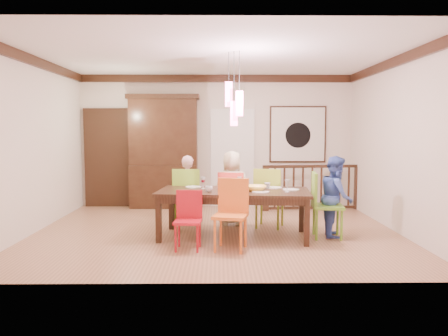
{
  "coord_description": "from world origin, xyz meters",
  "views": [
    {
      "loc": [
        0.05,
        -7.21,
        1.7
      ],
      "look_at": [
        0.13,
        0.01,
        1.07
      ],
      "focal_mm": 35.0,
      "sensor_mm": 36.0,
      "label": 1
    }
  ],
  "objects_px": {
    "china_hutch": "(164,151)",
    "balustrade": "(312,187)",
    "person_far_left": "(188,190)",
    "chair_end_right": "(328,201)",
    "person_end_right": "(336,196)",
    "dining_table": "(234,195)",
    "person_far_mid": "(232,188)",
    "chair_far_left": "(188,193)"
  },
  "relations": [
    {
      "from": "chair_far_left",
      "to": "person_far_left",
      "type": "bearing_deg",
      "value": -78.86
    },
    {
      "from": "china_hutch",
      "to": "person_far_mid",
      "type": "xyz_separation_m",
      "value": [
        1.44,
        -1.8,
        -0.57
      ]
    },
    {
      "from": "china_hutch",
      "to": "person_end_right",
      "type": "height_order",
      "value": "china_hutch"
    },
    {
      "from": "person_far_left",
      "to": "chair_end_right",
      "type": "bearing_deg",
      "value": 172.86
    },
    {
      "from": "dining_table",
      "to": "chair_end_right",
      "type": "relative_size",
      "value": 2.38
    },
    {
      "from": "china_hutch",
      "to": "balustrade",
      "type": "distance_m",
      "value": 3.28
    },
    {
      "from": "chair_far_left",
      "to": "person_far_mid",
      "type": "height_order",
      "value": "person_far_mid"
    },
    {
      "from": "dining_table",
      "to": "chair_far_left",
      "type": "bearing_deg",
      "value": 141.15
    },
    {
      "from": "chair_far_left",
      "to": "china_hutch",
      "type": "distance_m",
      "value": 2.13
    },
    {
      "from": "chair_far_left",
      "to": "person_end_right",
      "type": "relative_size",
      "value": 0.8
    },
    {
      "from": "chair_end_right",
      "to": "person_far_mid",
      "type": "xyz_separation_m",
      "value": [
        -1.48,
        0.96,
        0.07
      ]
    },
    {
      "from": "dining_table",
      "to": "person_far_left",
      "type": "xyz_separation_m",
      "value": [
        -0.79,
        0.89,
        -0.05
      ]
    },
    {
      "from": "chair_end_right",
      "to": "dining_table",
      "type": "bearing_deg",
      "value": 93.78
    },
    {
      "from": "dining_table",
      "to": "person_end_right",
      "type": "bearing_deg",
      "value": 7.35
    },
    {
      "from": "chair_end_right",
      "to": "china_hutch",
      "type": "height_order",
      "value": "china_hutch"
    },
    {
      "from": "chair_end_right",
      "to": "person_far_left",
      "type": "height_order",
      "value": "person_far_left"
    },
    {
      "from": "chair_far_left",
      "to": "person_end_right",
      "type": "bearing_deg",
      "value": 167.99
    },
    {
      "from": "china_hutch",
      "to": "balustrade",
      "type": "xyz_separation_m",
      "value": [
        3.18,
        -0.35,
        -0.73
      ]
    },
    {
      "from": "person_far_mid",
      "to": "china_hutch",
      "type": "bearing_deg",
      "value": -45.87
    },
    {
      "from": "dining_table",
      "to": "chair_far_left",
      "type": "relative_size",
      "value": 2.38
    },
    {
      "from": "chair_far_left",
      "to": "person_far_left",
      "type": "distance_m",
      "value": 0.12
    },
    {
      "from": "balustrade",
      "to": "person_far_left",
      "type": "height_order",
      "value": "person_far_left"
    },
    {
      "from": "chair_far_left",
      "to": "balustrade",
      "type": "distance_m",
      "value": 2.98
    },
    {
      "from": "china_hutch",
      "to": "person_far_mid",
      "type": "distance_m",
      "value": 2.37
    },
    {
      "from": "dining_table",
      "to": "chair_end_right",
      "type": "height_order",
      "value": "chair_end_right"
    },
    {
      "from": "person_far_left",
      "to": "person_far_mid",
      "type": "relative_size",
      "value": 0.94
    },
    {
      "from": "person_far_left",
      "to": "person_end_right",
      "type": "distance_m",
      "value": 2.57
    },
    {
      "from": "chair_end_right",
      "to": "person_far_mid",
      "type": "bearing_deg",
      "value": 63.32
    },
    {
      "from": "dining_table",
      "to": "china_hutch",
      "type": "xyz_separation_m",
      "value": [
        -1.44,
        2.69,
        0.56
      ]
    },
    {
      "from": "dining_table",
      "to": "person_end_right",
      "type": "height_order",
      "value": "person_end_right"
    },
    {
      "from": "chair_end_right",
      "to": "china_hutch",
      "type": "relative_size",
      "value": 0.42
    },
    {
      "from": "person_far_left",
      "to": "dining_table",
      "type": "bearing_deg",
      "value": 147.33
    },
    {
      "from": "china_hutch",
      "to": "balustrade",
      "type": "bearing_deg",
      "value": -6.21
    },
    {
      "from": "balustrade",
      "to": "chair_far_left",
      "type": "bearing_deg",
      "value": -152.99
    },
    {
      "from": "person_far_left",
      "to": "china_hutch",
      "type": "bearing_deg",
      "value": -54.77
    },
    {
      "from": "china_hutch",
      "to": "person_far_left",
      "type": "distance_m",
      "value": 2.01
    },
    {
      "from": "chair_end_right",
      "to": "person_end_right",
      "type": "distance_m",
      "value": 0.2
    },
    {
      "from": "dining_table",
      "to": "china_hutch",
      "type": "relative_size",
      "value": 1.0
    },
    {
      "from": "person_far_left",
      "to": "person_far_mid",
      "type": "distance_m",
      "value": 0.79
    },
    {
      "from": "china_hutch",
      "to": "balustrade",
      "type": "height_order",
      "value": "china_hutch"
    },
    {
      "from": "chair_far_left",
      "to": "balustrade",
      "type": "xyz_separation_m",
      "value": [
        2.52,
        1.58,
        -0.09
      ]
    },
    {
      "from": "chair_far_left",
      "to": "chair_end_right",
      "type": "distance_m",
      "value": 2.4
    }
  ]
}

